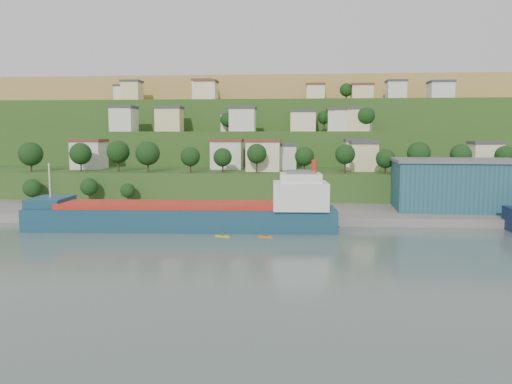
# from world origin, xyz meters

# --- Properties ---
(ground) EXTENTS (500.00, 500.00, 0.00)m
(ground) POSITION_xyz_m (0.00, 0.00, 0.00)
(ground) COLOR #4B5B57
(ground) RESTS_ON ground
(quay) EXTENTS (220.00, 26.00, 4.00)m
(quay) POSITION_xyz_m (20.00, 28.00, 0.00)
(quay) COLOR slate
(quay) RESTS_ON ground
(pebble_beach) EXTENTS (40.00, 18.00, 2.40)m
(pebble_beach) POSITION_xyz_m (-55.00, 22.00, 0.00)
(pebble_beach) COLOR slate
(pebble_beach) RESTS_ON ground
(hillside) EXTENTS (360.00, 211.24, 96.00)m
(hillside) POSITION_xyz_m (0.00, 168.68, 0.09)
(hillside) COLOR #284719
(hillside) RESTS_ON ground
(cargo_ship_near) EXTENTS (68.26, 14.08, 17.42)m
(cargo_ship_near) POSITION_xyz_m (-12.05, 8.97, 2.78)
(cargo_ship_near) COLOR navy
(cargo_ship_near) RESTS_ON ground
(warehouse) EXTENTS (32.09, 20.83, 12.80)m
(warehouse) POSITION_xyz_m (51.19, 31.00, 8.43)
(warehouse) COLOR #1D4A59
(warehouse) RESTS_ON quay
(caravan) EXTENTS (5.68, 3.35, 2.48)m
(caravan) POSITION_xyz_m (-47.24, 21.76, 2.44)
(caravan) COLOR white
(caravan) RESTS_ON pebble_beach
(dinghy) EXTENTS (4.46, 2.78, 0.84)m
(dinghy) POSITION_xyz_m (-40.56, 19.19, 1.62)
(dinghy) COLOR silver
(dinghy) RESTS_ON pebble_beach
(kayak_orange) EXTENTS (3.11, 1.33, 0.77)m
(kayak_orange) POSITION_xyz_m (4.85, 1.56, 0.23)
(kayak_orange) COLOR orange
(kayak_orange) RESTS_ON ground
(kayak_yellow) EXTENTS (3.25, 1.37, 0.80)m
(kayak_yellow) POSITION_xyz_m (-3.95, 1.36, 0.24)
(kayak_yellow) COLOR gold
(kayak_yellow) RESTS_ON ground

